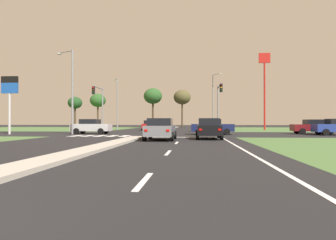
# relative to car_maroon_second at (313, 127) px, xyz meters

# --- Properties ---
(ground_plane) EXTENTS (200.00, 200.00, 0.00)m
(ground_plane) POSITION_rel_car_maroon_second_xyz_m (-17.33, -1.10, -0.80)
(ground_plane) COLOR black
(grass_verge_far_left) EXTENTS (35.00, 35.00, 0.01)m
(grass_verge_far_left) POSITION_rel_car_maroon_second_xyz_m (-42.83, 23.40, -0.79)
(grass_verge_far_left) COLOR #476B38
(grass_verge_far_left) RESTS_ON ground
(grass_verge_far_right) EXTENTS (35.00, 35.00, 0.01)m
(grass_verge_far_right) POSITION_rel_car_maroon_second_xyz_m (8.17, 23.40, -0.79)
(grass_verge_far_right) COLOR #476B38
(grass_verge_far_right) RESTS_ON ground
(median_island_near) EXTENTS (1.20, 22.00, 0.14)m
(median_island_near) POSITION_rel_car_maroon_second_xyz_m (-17.33, -20.10, -0.73)
(median_island_near) COLOR #ADA89E
(median_island_near) RESTS_ON ground
(median_island_far) EXTENTS (1.20, 36.00, 0.14)m
(median_island_far) POSITION_rel_car_maroon_second_xyz_m (-17.33, 23.90, -0.73)
(median_island_far) COLOR gray
(median_island_far) RESTS_ON ground
(lane_dash_near) EXTENTS (0.14, 2.00, 0.01)m
(lane_dash_near) POSITION_rel_car_maroon_second_xyz_m (-13.83, -26.89, -0.79)
(lane_dash_near) COLOR silver
(lane_dash_near) RESTS_ON ground
(lane_dash_second) EXTENTS (0.14, 2.00, 0.01)m
(lane_dash_second) POSITION_rel_car_maroon_second_xyz_m (-13.83, -20.89, -0.79)
(lane_dash_second) COLOR silver
(lane_dash_second) RESTS_ON ground
(lane_dash_third) EXTENTS (0.14, 2.00, 0.01)m
(lane_dash_third) POSITION_rel_car_maroon_second_xyz_m (-13.83, -14.89, -0.79)
(lane_dash_third) COLOR silver
(lane_dash_third) RESTS_ON ground
(edge_line_right) EXTENTS (0.14, 24.00, 0.01)m
(edge_line_right) POSITION_rel_car_maroon_second_xyz_m (-10.48, -19.10, -0.79)
(edge_line_right) COLOR silver
(edge_line_right) RESTS_ON ground
(stop_bar_near) EXTENTS (6.40, 0.50, 0.01)m
(stop_bar_near) POSITION_rel_car_maroon_second_xyz_m (-13.53, -8.10, -0.79)
(stop_bar_near) COLOR silver
(stop_bar_near) RESTS_ON ground
(crosswalk_bar_near) EXTENTS (0.70, 2.80, 0.01)m
(crosswalk_bar_near) POSITION_rel_car_maroon_second_xyz_m (-23.73, -6.30, -0.79)
(crosswalk_bar_near) COLOR silver
(crosswalk_bar_near) RESTS_ON ground
(crosswalk_bar_second) EXTENTS (0.70, 2.80, 0.01)m
(crosswalk_bar_second) POSITION_rel_car_maroon_second_xyz_m (-22.58, -6.30, -0.79)
(crosswalk_bar_second) COLOR silver
(crosswalk_bar_second) RESTS_ON ground
(crosswalk_bar_third) EXTENTS (0.70, 2.80, 0.01)m
(crosswalk_bar_third) POSITION_rel_car_maroon_second_xyz_m (-21.43, -6.30, -0.79)
(crosswalk_bar_third) COLOR silver
(crosswalk_bar_third) RESTS_ON ground
(crosswalk_bar_fourth) EXTENTS (0.70, 2.80, 0.01)m
(crosswalk_bar_fourth) POSITION_rel_car_maroon_second_xyz_m (-20.28, -6.30, -0.79)
(crosswalk_bar_fourth) COLOR silver
(crosswalk_bar_fourth) RESTS_ON ground
(crosswalk_bar_fifth) EXTENTS (0.70, 2.80, 0.01)m
(crosswalk_bar_fifth) POSITION_rel_car_maroon_second_xyz_m (-19.13, -6.30, -0.79)
(crosswalk_bar_fifth) COLOR silver
(crosswalk_bar_fifth) RESTS_ON ground
(car_maroon_second) EXTENTS (4.44, 1.95, 1.56)m
(car_maroon_second) POSITION_rel_car_maroon_second_xyz_m (0.00, 0.00, 0.00)
(car_maroon_second) COLOR maroon
(car_maroon_second) RESTS_ON ground
(car_teal_third) EXTENTS (2.07, 4.59, 1.53)m
(car_teal_third) POSITION_rel_car_maroon_second_xyz_m (-19.75, 27.16, -0.01)
(car_teal_third) COLOR #19565B
(car_teal_third) RESTS_ON ground
(car_silver_fourth) EXTENTS (4.20, 2.06, 1.60)m
(car_silver_fourth) POSITION_rel_car_maroon_second_xyz_m (-23.97, -1.57, 0.02)
(car_silver_fourth) COLOR #B7B7BC
(car_silver_fourth) RESTS_ON ground
(car_grey_fifth) EXTENTS (2.09, 4.27, 1.55)m
(car_grey_fifth) POSITION_rel_car_maroon_second_xyz_m (-15.15, -12.10, -0.00)
(car_grey_fifth) COLOR slate
(car_grey_fifth) RESTS_ON ground
(car_navy_sixth) EXTENTS (4.37, 2.09, 1.61)m
(car_navy_sixth) POSITION_rel_car_maroon_second_xyz_m (-10.92, -2.15, 0.02)
(car_navy_sixth) COLOR #161E47
(car_navy_sixth) RESTS_ON ground
(car_black_seventh) EXTENTS (1.95, 4.36, 1.57)m
(car_black_seventh) POSITION_rel_car_maroon_second_xyz_m (-11.65, -10.27, 0.00)
(car_black_seventh) COLOR black
(car_black_seventh) RESTS_ON ground
(car_red_eighth) EXTENTS (2.05, 4.64, 1.55)m
(car_red_eighth) POSITION_rel_car_maroon_second_xyz_m (-19.62, 12.57, -0.00)
(car_red_eighth) COLOR #A31919
(car_red_eighth) RESTS_ON ground
(traffic_signal_far_left) EXTENTS (0.32, 3.95, 5.91)m
(traffic_signal_far_left) POSITION_rel_car_maroon_second_xyz_m (-24.93, 4.15, 3.21)
(traffic_signal_far_left) COLOR gray
(traffic_signal_far_left) RESTS_ON ground
(traffic_signal_far_right) EXTENTS (0.32, 5.05, 5.93)m
(traffic_signal_far_right) POSITION_rel_car_maroon_second_xyz_m (-9.73, 3.72, 3.30)
(traffic_signal_far_right) COLOR gray
(traffic_signal_far_right) RESTS_ON ground
(street_lamp_second) EXTENTS (2.23, 1.15, 8.95)m
(street_lamp_second) POSITION_rel_car_maroon_second_xyz_m (-25.77, -2.69, 4.23)
(street_lamp_second) COLOR gray
(street_lamp_second) RESTS_ON ground
(street_lamp_third) EXTENTS (1.15, 1.68, 8.68)m
(street_lamp_third) POSITION_rel_car_maroon_second_xyz_m (-25.66, 15.89, 4.05)
(street_lamp_third) COLOR gray
(street_lamp_third) RESTS_ON ground
(street_lamp_fourth) EXTENTS (1.69, 2.00, 10.77)m
(street_lamp_fourth) POSITION_rel_car_maroon_second_xyz_m (-8.96, 26.40, 5.16)
(street_lamp_fourth) COLOR gray
(street_lamp_fourth) RESTS_ON ground
(pedestrian_at_median) EXTENTS (0.34, 0.34, 1.81)m
(pedestrian_at_median) POSITION_rel_car_maroon_second_xyz_m (-17.26, 12.10, 0.44)
(pedestrian_at_median) COLOR #9E8966
(pedestrian_at_median) RESTS_ON median_island_far
(fastfood_pole_sign) EXTENTS (1.80, 0.40, 12.49)m
(fastfood_pole_sign) POSITION_rel_car_maroon_second_xyz_m (-1.40, 16.30, 8.24)
(fastfood_pole_sign) COLOR red
(fastfood_pole_sign) RESTS_ON ground
(fuel_price_totem) EXTENTS (1.80, 0.24, 6.12)m
(fuel_price_totem) POSITION_rel_car_maroon_second_xyz_m (-32.17, -3.41, 3.68)
(fuel_price_totem) COLOR silver
(fuel_price_totem) RESTS_ON ground
(treeline_near) EXTENTS (3.46, 3.46, 7.50)m
(treeline_near) POSITION_rel_car_maroon_second_xyz_m (-41.90, 37.55, 5.13)
(treeline_near) COLOR #423323
(treeline_near) RESTS_ON ground
(treeline_second) EXTENTS (3.53, 3.53, 7.67)m
(treeline_second) POSITION_rel_car_maroon_second_xyz_m (-34.43, 32.30, 5.31)
(treeline_second) COLOR #423323
(treeline_second) RESTS_ON ground
(treeline_third) EXTENTS (4.10, 4.10, 8.84)m
(treeline_third) POSITION_rel_car_maroon_second_xyz_m (-21.97, 32.72, 6.23)
(treeline_third) COLOR #423323
(treeline_third) RESTS_ON ground
(treeline_fourth) EXTENTS (3.91, 3.91, 8.65)m
(treeline_fourth) POSITION_rel_car_maroon_second_xyz_m (-15.53, 34.93, 6.13)
(treeline_fourth) COLOR #423323
(treeline_fourth) RESTS_ON ground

